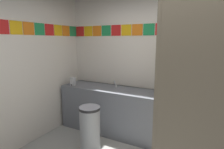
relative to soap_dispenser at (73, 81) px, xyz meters
name	(u,v)px	position (x,y,z in m)	size (l,w,h in m)	color
wall_back	(167,58)	(1.68, 0.50, 0.49)	(3.86, 0.09, 2.83)	silver
vanity_counter	(113,110)	(0.81, 0.17, -0.50)	(2.02, 0.58, 0.85)	slate
faucet_center	(115,85)	(0.81, 0.26, -0.03)	(0.04, 0.10, 0.14)	silver
soap_dispenser	(73,81)	(0.00, 0.00, 0.00)	(0.09, 0.09, 0.16)	#B7BABF
stall_divider	(181,95)	(2.09, -0.57, 0.18)	(0.92, 1.54, 2.21)	#726651
toilet	(208,141)	(2.41, 0.03, -0.62)	(0.39, 0.49, 0.74)	white
trash_bin	(90,130)	(0.81, -0.59, -0.56)	(0.32, 0.32, 0.74)	#999EA3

